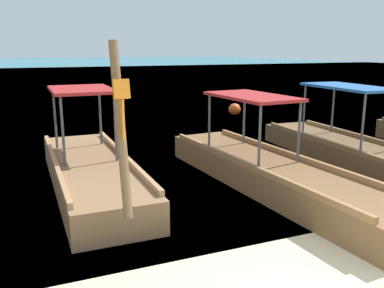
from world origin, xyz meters
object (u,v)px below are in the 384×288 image
(longtail_boat_orange_ribbon, at_px, (91,171))
(longtail_boat_pink_ribbon, at_px, (370,157))
(mooring_buoy_near, at_px, (235,109))
(longtail_boat_turquoise_ribbon, at_px, (273,173))

(longtail_boat_orange_ribbon, bearing_deg, longtail_boat_pink_ribbon, -10.94)
(longtail_boat_orange_ribbon, relative_size, longtail_boat_pink_ribbon, 0.75)
(longtail_boat_orange_ribbon, distance_m, longtail_boat_pink_ribbon, 6.01)
(longtail_boat_orange_ribbon, height_order, mooring_buoy_near, longtail_boat_orange_ribbon)
(mooring_buoy_near, bearing_deg, longtail_boat_orange_ribbon, -135.07)
(longtail_boat_turquoise_ribbon, height_order, mooring_buoy_near, longtail_boat_turquoise_ribbon)
(longtail_boat_pink_ribbon, height_order, mooring_buoy_near, longtail_boat_pink_ribbon)
(longtail_boat_orange_ribbon, bearing_deg, longtail_boat_turquoise_ribbon, -23.71)
(longtail_boat_turquoise_ribbon, xyz_separation_m, mooring_buoy_near, (3.60, 8.19, -0.08))
(longtail_boat_turquoise_ribbon, xyz_separation_m, longtail_boat_pink_ribbon, (2.71, 0.26, -0.02))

